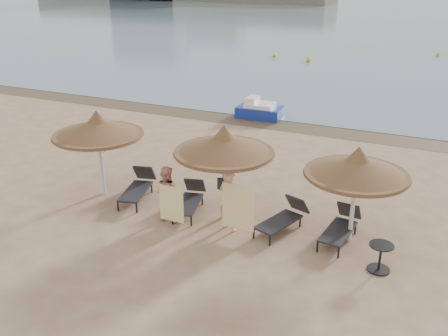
{
  "coord_description": "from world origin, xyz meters",
  "views": [
    {
      "loc": [
        4.65,
        -10.17,
        6.38
      ],
      "look_at": [
        -0.46,
        1.2,
        1.26
      ],
      "focal_mm": 40.0,
      "sensor_mm": 36.0,
      "label": 1
    }
  ],
  "objects_px": {
    "palapa_right": "(357,167)",
    "side_table": "(380,258)",
    "person_right": "(229,196)",
    "lounger_far_left": "(138,186)",
    "person_left": "(166,189)",
    "lounger_near_left": "(190,199)",
    "palapa_center": "(224,145)",
    "lounger_far_right": "(341,225)",
    "palapa_left": "(98,128)",
    "pedal_boat": "(259,110)",
    "lounger_near_right": "(284,217)"
  },
  "relations": [
    {
      "from": "palapa_center",
      "to": "pedal_boat",
      "type": "relative_size",
      "value": 1.32
    },
    {
      "from": "lounger_far_left",
      "to": "person_left",
      "type": "relative_size",
      "value": 1.06
    },
    {
      "from": "pedal_boat",
      "to": "palapa_center",
      "type": "bearing_deg",
      "value": -76.61
    },
    {
      "from": "pedal_boat",
      "to": "lounger_near_left",
      "type": "bearing_deg",
      "value": -82.74
    },
    {
      "from": "palapa_left",
      "to": "lounger_far_right",
      "type": "height_order",
      "value": "palapa_left"
    },
    {
      "from": "palapa_left",
      "to": "lounger_near_left",
      "type": "height_order",
      "value": "palapa_left"
    },
    {
      "from": "pedal_boat",
      "to": "lounger_far_right",
      "type": "bearing_deg",
      "value": -59.89
    },
    {
      "from": "palapa_left",
      "to": "pedal_boat",
      "type": "xyz_separation_m",
      "value": [
        1.45,
        9.38,
        -1.71
      ]
    },
    {
      "from": "side_table",
      "to": "person_right",
      "type": "xyz_separation_m",
      "value": [
        -3.81,
        0.32,
        0.65
      ]
    },
    {
      "from": "lounger_far_left",
      "to": "person_left",
      "type": "bearing_deg",
      "value": -44.14
    },
    {
      "from": "lounger_near_right",
      "to": "side_table",
      "type": "distance_m",
      "value": 2.7
    },
    {
      "from": "lounger_near_right",
      "to": "person_right",
      "type": "bearing_deg",
      "value": -135.25
    },
    {
      "from": "palapa_right",
      "to": "pedal_boat",
      "type": "distance_m",
      "value": 10.91
    },
    {
      "from": "pedal_boat",
      "to": "lounger_near_right",
      "type": "bearing_deg",
      "value": -67.29
    },
    {
      "from": "lounger_near_left",
      "to": "lounger_far_right",
      "type": "distance_m",
      "value": 4.16
    },
    {
      "from": "palapa_center",
      "to": "lounger_near_left",
      "type": "bearing_deg",
      "value": 178.91
    },
    {
      "from": "palapa_center",
      "to": "person_right",
      "type": "distance_m",
      "value": 1.33
    },
    {
      "from": "lounger_far_right",
      "to": "person_left",
      "type": "bearing_deg",
      "value": -161.8
    },
    {
      "from": "lounger_far_right",
      "to": "person_left",
      "type": "distance_m",
      "value": 4.59
    },
    {
      "from": "palapa_center",
      "to": "side_table",
      "type": "xyz_separation_m",
      "value": [
        4.21,
        -0.9,
        -1.77
      ]
    },
    {
      "from": "palapa_right",
      "to": "side_table",
      "type": "distance_m",
      "value": 2.15
    },
    {
      "from": "lounger_near_left",
      "to": "pedal_boat",
      "type": "relative_size",
      "value": 0.89
    },
    {
      "from": "lounger_far_right",
      "to": "side_table",
      "type": "distance_m",
      "value": 1.53
    },
    {
      "from": "palapa_center",
      "to": "side_table",
      "type": "relative_size",
      "value": 4.01
    },
    {
      "from": "side_table",
      "to": "person_left",
      "type": "xyz_separation_m",
      "value": [
        -5.55,
        0.16,
        0.58
      ]
    },
    {
      "from": "palapa_right",
      "to": "side_table",
      "type": "height_order",
      "value": "palapa_right"
    },
    {
      "from": "lounger_far_right",
      "to": "person_left",
      "type": "height_order",
      "value": "person_left"
    },
    {
      "from": "lounger_far_right",
      "to": "person_left",
      "type": "relative_size",
      "value": 1.0
    },
    {
      "from": "person_right",
      "to": "lounger_far_left",
      "type": "bearing_deg",
      "value": 2.47
    },
    {
      "from": "palapa_center",
      "to": "lounger_far_left",
      "type": "xyz_separation_m",
      "value": [
        -2.8,
        0.11,
        -1.72
      ]
    },
    {
      "from": "lounger_near_right",
      "to": "side_table",
      "type": "relative_size",
      "value": 2.72
    },
    {
      "from": "side_table",
      "to": "pedal_boat",
      "type": "distance_m",
      "value": 12.15
    },
    {
      "from": "lounger_far_left",
      "to": "person_right",
      "type": "bearing_deg",
      "value": -26.16
    },
    {
      "from": "lounger_near_left",
      "to": "person_left",
      "type": "xyz_separation_m",
      "value": [
        -0.3,
        -0.76,
        0.55
      ]
    },
    {
      "from": "person_left",
      "to": "pedal_boat",
      "type": "height_order",
      "value": "person_left"
    },
    {
      "from": "side_table",
      "to": "lounger_far_right",
      "type": "bearing_deg",
      "value": 135.19
    },
    {
      "from": "palapa_left",
      "to": "lounger_far_left",
      "type": "distance_m",
      "value": 2.03
    },
    {
      "from": "person_left",
      "to": "person_right",
      "type": "height_order",
      "value": "person_right"
    },
    {
      "from": "palapa_left",
      "to": "person_right",
      "type": "bearing_deg",
      "value": -6.15
    },
    {
      "from": "lounger_far_left",
      "to": "lounger_far_right",
      "type": "bearing_deg",
      "value": -13.33
    },
    {
      "from": "palapa_right",
      "to": "lounger_far_right",
      "type": "bearing_deg",
      "value": 174.59
    },
    {
      "from": "lounger_near_left",
      "to": "side_table",
      "type": "xyz_separation_m",
      "value": [
        5.25,
        -0.92,
        -0.03
      ]
    },
    {
      "from": "lounger_near_right",
      "to": "palapa_center",
      "type": "bearing_deg",
      "value": -159.67
    },
    {
      "from": "palapa_right",
      "to": "lounger_near_left",
      "type": "bearing_deg",
      "value": -178.12
    },
    {
      "from": "palapa_right",
      "to": "lounger_near_left",
      "type": "relative_size",
      "value": 1.41
    },
    {
      "from": "lounger_far_left",
      "to": "lounger_near_left",
      "type": "distance_m",
      "value": 1.76
    },
    {
      "from": "lounger_near_right",
      "to": "person_right",
      "type": "relative_size",
      "value": 0.93
    },
    {
      "from": "palapa_center",
      "to": "lounger_far_left",
      "type": "relative_size",
      "value": 1.4
    },
    {
      "from": "side_table",
      "to": "palapa_right",
      "type": "bearing_deg",
      "value": 129.06
    },
    {
      "from": "lounger_far_right",
      "to": "palapa_center",
      "type": "bearing_deg",
      "value": -170.07
    }
  ]
}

